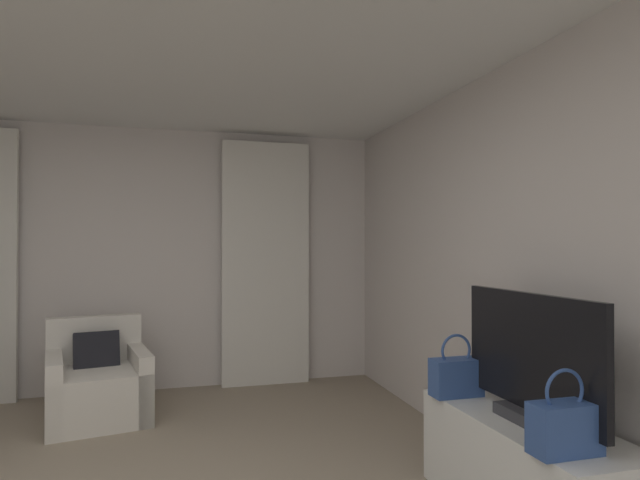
% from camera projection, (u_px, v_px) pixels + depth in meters
% --- Properties ---
extents(wall_window, '(5.12, 0.06, 2.60)m').
position_uv_depth(wall_window, '(126.00, 259.00, 5.23)').
color(wall_window, silver).
rests_on(wall_window, ground).
extents(wall_right, '(0.06, 6.12, 2.60)m').
position_uv_depth(wall_right, '(555.00, 269.00, 2.98)').
color(wall_right, silver).
rests_on(wall_right, ground).
extents(curtain_right_panel, '(0.90, 0.06, 2.50)m').
position_uv_depth(curtain_right_panel, '(266.00, 263.00, 5.47)').
color(curtain_right_panel, silver).
rests_on(curtain_right_panel, ground).
extents(armchair, '(0.92, 0.97, 0.81)m').
position_uv_depth(armchair, '(97.00, 385.00, 4.37)').
color(armchair, silver).
rests_on(armchair, ground).
extents(tv_console, '(0.50, 1.30, 0.54)m').
position_uv_depth(tv_console, '(525.00, 471.00, 2.73)').
color(tv_console, white).
rests_on(tv_console, ground).
extents(tv_flatscreen, '(0.20, 1.03, 0.65)m').
position_uv_depth(tv_flatscreen, '(530.00, 361.00, 2.69)').
color(tv_flatscreen, '#333338').
rests_on(tv_flatscreen, tv_console).
extents(handbag_primary, '(0.30, 0.14, 0.37)m').
position_uv_depth(handbag_primary, '(456.00, 376.00, 3.15)').
color(handbag_primary, '#335193').
rests_on(handbag_primary, tv_console).
extents(handbag_secondary, '(0.30, 0.14, 0.37)m').
position_uv_depth(handbag_secondary, '(565.00, 426.00, 2.27)').
color(handbag_secondary, '#335193').
rests_on(handbag_secondary, tv_console).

